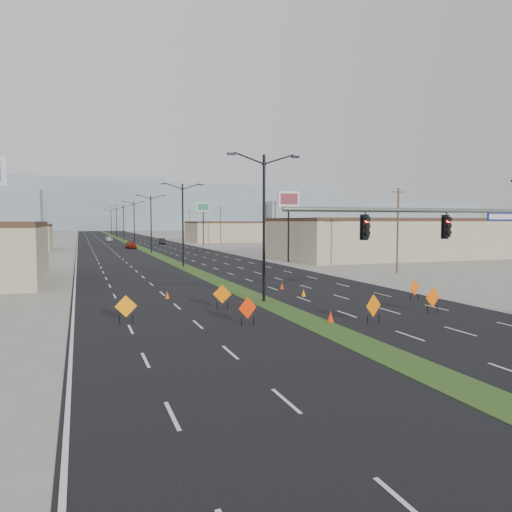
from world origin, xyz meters
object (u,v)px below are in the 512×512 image
object	(u,v)px
cone_1	(282,286)
cone_2	(304,293)
streetlight_3	(134,222)
streetlight_4	(124,222)
cone_0	(330,317)
car_mid	(162,241)
pole_sign_east_far	(203,210)
streetlight_2	(151,222)
construction_sign_1	(248,309)
construction_sign_3	(373,307)
streetlight_5	(116,222)
streetlight_0	(264,223)
construction_sign_4	(433,298)
streetlight_6	(111,221)
construction_sign_5	(415,288)
signal_mast	(474,235)
construction_sign_2	(222,295)
construction_sign_0	(126,307)
streetlight_1	(183,222)
cone_3	(167,295)
pole_sign_east_near	(289,204)
car_far	(109,239)
car_left	(131,245)

from	to	relation	value
cone_1	cone_2	xyz separation A→B (m)	(-0.01, -4.17, -0.01)
streetlight_3	streetlight_4	xyz separation A→B (m)	(0.00, 28.00, 0.00)
streetlight_4	cone_0	bearing A→B (deg)	-89.54
car_mid	pole_sign_east_far	xyz separation A→B (m)	(8.85, -5.71, 7.45)
streetlight_2	streetlight_4	bearing A→B (deg)	90.00
construction_sign_1	cone_1	distance (m)	14.45
construction_sign_3	streetlight_5	bearing A→B (deg)	70.57
streetlight_0	construction_sign_4	size ratio (longest dim) A/B	6.25
streetlight_6	construction_sign_5	world-z (taller)	streetlight_6
signal_mast	construction_sign_3	bearing A→B (deg)	169.96
construction_sign_2	construction_sign_5	world-z (taller)	construction_sign_2
streetlight_4	pole_sign_east_far	bearing A→B (deg)	-61.37
streetlight_6	construction_sign_3	bearing A→B (deg)	-89.06
streetlight_3	construction_sign_0	bearing A→B (deg)	-96.18
construction_sign_5	pole_sign_east_far	world-z (taller)	pole_sign_east_far
streetlight_2	construction_sign_3	distance (m)	65.22
streetlight_1	construction_sign_2	xyz separation A→B (m)	(-3.51, -29.97, -4.50)
signal_mast	streetlight_3	size ratio (longest dim) A/B	1.63
streetlight_4	streetlight_5	world-z (taller)	same
streetlight_6	car_mid	distance (m)	79.65
construction_sign_2	cone_2	bearing A→B (deg)	47.40
signal_mast	streetlight_1	bearing A→B (deg)	102.69
construction_sign_3	cone_0	xyz separation A→B (m)	(-1.94, 1.18, -0.63)
cone_3	pole_sign_east_far	world-z (taller)	pole_sign_east_far
streetlight_0	pole_sign_east_near	distance (m)	33.46
streetlight_1	construction_sign_1	bearing A→B (deg)	-95.82
construction_sign_4	streetlight_1	bearing A→B (deg)	91.03
streetlight_6	car_mid	size ratio (longest dim) A/B	2.33
construction_sign_2	pole_sign_east_near	size ratio (longest dim) A/B	0.16
streetlight_1	construction_sign_0	bearing A→B (deg)	-106.42
cone_2	pole_sign_east_near	bearing A→B (deg)	68.78
streetlight_2	streetlight_0	bearing A→B (deg)	-90.00
construction_sign_0	construction_sign_2	xyz separation A→B (m)	(6.07, 2.57, -0.00)
cone_2	cone_3	distance (m)	9.88
construction_sign_0	construction_sign_4	distance (m)	17.77
streetlight_4	construction_sign_3	xyz separation A→B (m)	(2.90, -121.00, -4.46)
car_far	cone_1	distance (m)	106.12
construction_sign_2	construction_sign_4	world-z (taller)	construction_sign_4
signal_mast	streetlight_4	world-z (taller)	streetlight_4
streetlight_2	construction_sign_2	size ratio (longest dim) A/B	6.41
construction_sign_4	cone_0	size ratio (longest dim) A/B	2.45
car_left	cone_2	bearing A→B (deg)	-88.07
car_mid	cone_2	distance (m)	87.62
streetlight_1	cone_0	distance (m)	36.19
construction_sign_1	cone_0	xyz separation A→B (m)	(4.54, -0.69, -0.58)
pole_sign_east_near	pole_sign_east_far	bearing A→B (deg)	87.52
streetlight_4	construction_sign_0	xyz separation A→B (m)	(-9.59, -116.54, -4.50)
car_left	construction_sign_5	world-z (taller)	car_left
construction_sign_3	pole_sign_east_near	xyz separation A→B (m)	(11.82, 38.96, 6.83)
streetlight_5	construction_sign_3	bearing A→B (deg)	-88.89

